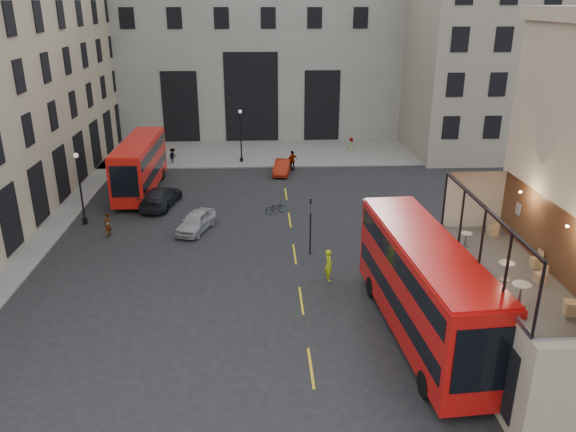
{
  "coord_description": "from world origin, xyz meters",
  "views": [
    {
      "loc": [
        -4.07,
        -20.79,
        15.33
      ],
      "look_at": [
        -2.47,
        11.08,
        3.0
      ],
      "focal_mm": 35.0,
      "sensor_mm": 36.0,
      "label": 1
    }
  ],
  "objects_px": {
    "traffic_light_near": "(311,219)",
    "bus_far": "(140,163)",
    "pedestrian_c": "(292,160)",
    "traffic_light_far": "(137,156)",
    "pedestrian_e": "(107,225)",
    "pedestrian_a": "(113,177)",
    "cafe_chair_d": "(493,230)",
    "cafe_table_mid": "(506,269)",
    "car_a": "(196,221)",
    "car_b": "(282,167)",
    "cafe_table_far": "(466,237)",
    "bus_near": "(423,284)",
    "cafe_chair_c": "(536,262)",
    "pedestrian_b": "(173,156)",
    "bicycle": "(275,208)",
    "street_lamp_a": "(81,193)",
    "street_lamp_b": "(241,139)",
    "cafe_chair_a": "(572,307)",
    "cyclist": "(329,265)",
    "cafe_table_near": "(521,291)",
    "car_c": "(161,197)",
    "pedestrian_d": "(351,145)",
    "cafe_chair_b": "(540,277)"
  },
  "relations": [
    {
      "from": "traffic_light_near",
      "to": "street_lamp_b",
      "type": "bearing_deg",
      "value": 102.8
    },
    {
      "from": "bus_near",
      "to": "cafe_table_far",
      "type": "xyz_separation_m",
      "value": [
        1.87,
        0.27,
        2.22
      ]
    },
    {
      "from": "street_lamp_a",
      "to": "street_lamp_b",
      "type": "xyz_separation_m",
      "value": [
        11.0,
        16.0,
        0.0
      ]
    },
    {
      "from": "traffic_light_near",
      "to": "pedestrian_a",
      "type": "bearing_deg",
      "value": 137.25
    },
    {
      "from": "car_b",
      "to": "traffic_light_near",
      "type": "bearing_deg",
      "value": -77.5
    },
    {
      "from": "traffic_light_near",
      "to": "pedestrian_c",
      "type": "height_order",
      "value": "traffic_light_near"
    },
    {
      "from": "street_lamp_b",
      "to": "pedestrian_e",
      "type": "relative_size",
      "value": 3.15
    },
    {
      "from": "bus_near",
      "to": "cafe_chair_a",
      "type": "distance_m",
      "value": 7.23
    },
    {
      "from": "bus_near",
      "to": "cafe_chair_c",
      "type": "relative_size",
      "value": 16.26
    },
    {
      "from": "street_lamp_b",
      "to": "pedestrian_e",
      "type": "distance_m",
      "value": 20.48
    },
    {
      "from": "street_lamp_a",
      "to": "bus_near",
      "type": "xyz_separation_m",
      "value": [
        20.5,
        -15.63,
        0.43
      ]
    },
    {
      "from": "traffic_light_far",
      "to": "street_lamp_b",
      "type": "relative_size",
      "value": 0.71
    },
    {
      "from": "pedestrian_e",
      "to": "cafe_chair_a",
      "type": "bearing_deg",
      "value": 59.18
    },
    {
      "from": "cafe_chair_b",
      "to": "cafe_chair_d",
      "type": "bearing_deg",
      "value": 89.57
    },
    {
      "from": "cafe_chair_c",
      "to": "cafe_table_near",
      "type": "bearing_deg",
      "value": -124.1
    },
    {
      "from": "cyclist",
      "to": "pedestrian_c",
      "type": "distance_m",
      "value": 22.79
    },
    {
      "from": "traffic_light_near",
      "to": "bus_far",
      "type": "bearing_deg",
      "value": 134.79
    },
    {
      "from": "car_c",
      "to": "car_b",
      "type": "bearing_deg",
      "value": -129.11
    },
    {
      "from": "car_c",
      "to": "cyclist",
      "type": "bearing_deg",
      "value": 142.61
    },
    {
      "from": "bicycle",
      "to": "cafe_chair_a",
      "type": "distance_m",
      "value": 25.56
    },
    {
      "from": "traffic_light_far",
      "to": "pedestrian_e",
      "type": "distance_m",
      "value": 12.58
    },
    {
      "from": "traffic_light_near",
      "to": "cafe_chair_d",
      "type": "height_order",
      "value": "cafe_chair_d"
    },
    {
      "from": "pedestrian_d",
      "to": "car_c",
      "type": "bearing_deg",
      "value": 113.43
    },
    {
      "from": "bus_far",
      "to": "car_b",
      "type": "height_order",
      "value": "bus_far"
    },
    {
      "from": "pedestrian_b",
      "to": "cafe_table_mid",
      "type": "xyz_separation_m",
      "value": [
        18.65,
        -34.75,
        4.34
      ]
    },
    {
      "from": "bus_far",
      "to": "pedestrian_c",
      "type": "relative_size",
      "value": 5.82
    },
    {
      "from": "bicycle",
      "to": "pedestrian_b",
      "type": "height_order",
      "value": "pedestrian_b"
    },
    {
      "from": "bicycle",
      "to": "pedestrian_b",
      "type": "relative_size",
      "value": 1.07
    },
    {
      "from": "pedestrian_a",
      "to": "pedestrian_d",
      "type": "distance_m",
      "value": 25.21
    },
    {
      "from": "street_lamp_a",
      "to": "pedestrian_e",
      "type": "distance_m",
      "value": 3.72
    },
    {
      "from": "car_b",
      "to": "pedestrian_c",
      "type": "height_order",
      "value": "pedestrian_c"
    },
    {
      "from": "street_lamp_b",
      "to": "car_a",
      "type": "height_order",
      "value": "street_lamp_b"
    },
    {
      "from": "street_lamp_b",
      "to": "car_b",
      "type": "relative_size",
      "value": 1.36
    },
    {
      "from": "cafe_table_near",
      "to": "cafe_table_mid",
      "type": "bearing_deg",
      "value": 82.35
    },
    {
      "from": "car_c",
      "to": "cafe_chair_c",
      "type": "distance_m",
      "value": 29.16
    },
    {
      "from": "cafe_chair_c",
      "to": "pedestrian_a",
      "type": "bearing_deg",
      "value": 132.98
    },
    {
      "from": "car_a",
      "to": "cafe_table_far",
      "type": "relative_size",
      "value": 6.25
    },
    {
      "from": "car_a",
      "to": "pedestrian_b",
      "type": "distance_m",
      "value": 18.15
    },
    {
      "from": "car_a",
      "to": "cafe_chair_b",
      "type": "bearing_deg",
      "value": -28.06
    },
    {
      "from": "cafe_table_mid",
      "to": "cafe_chair_a",
      "type": "relative_size",
      "value": 0.82
    },
    {
      "from": "cafe_table_mid",
      "to": "car_a",
      "type": "bearing_deg",
      "value": 130.47
    },
    {
      "from": "bus_near",
      "to": "cafe_chair_a",
      "type": "bearing_deg",
      "value": -58.31
    },
    {
      "from": "pedestrian_c",
      "to": "cafe_table_mid",
      "type": "xyz_separation_m",
      "value": [
        6.86,
        -31.92,
        4.17
      ]
    },
    {
      "from": "car_c",
      "to": "pedestrian_b",
      "type": "height_order",
      "value": "pedestrian_b"
    },
    {
      "from": "car_b",
      "to": "cafe_table_far",
      "type": "bearing_deg",
      "value": -65.66
    },
    {
      "from": "pedestrian_a",
      "to": "cafe_chair_d",
      "type": "relative_size",
      "value": 2.01
    },
    {
      "from": "street_lamp_a",
      "to": "bus_near",
      "type": "bearing_deg",
      "value": -37.32
    },
    {
      "from": "car_a",
      "to": "pedestrian_a",
      "type": "relative_size",
      "value": 2.4
    },
    {
      "from": "bus_near",
      "to": "cafe_chair_c",
      "type": "height_order",
      "value": "cafe_chair_c"
    },
    {
      "from": "car_c",
      "to": "cafe_chair_b",
      "type": "xyz_separation_m",
      "value": [
        19.18,
        -22.54,
        4.08
      ]
    }
  ]
}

